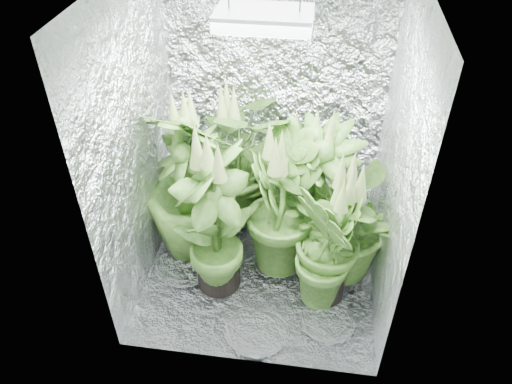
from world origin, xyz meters
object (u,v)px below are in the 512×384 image
object	(u,v)px
grow_lamp	(264,19)
circulation_fan	(343,207)
plant_b	(298,171)
plant_e	(342,221)
plant_h	(315,195)
plant_a	(235,158)
plant_g	(329,247)
plant_d	(191,184)
plant_f	(215,220)
plant_c	(279,205)

from	to	relation	value
grow_lamp	circulation_fan	bearing A→B (deg)	43.06
plant_b	plant_e	size ratio (longest dim) A/B	0.85
grow_lamp	plant_h	bearing A→B (deg)	30.10
plant_a	plant_g	size ratio (longest dim) A/B	1.13
plant_a	plant_e	world-z (taller)	plant_a
circulation_fan	plant_a	bearing A→B (deg)	162.25
plant_b	plant_h	world-z (taller)	plant_h
plant_e	plant_d	bearing A→B (deg)	173.23
plant_f	plant_b	bearing A→B (deg)	60.82
plant_a	plant_c	xyz separation A→B (m)	(0.38, -0.47, -0.03)
grow_lamp	plant_c	world-z (taller)	grow_lamp
plant_f	circulation_fan	size ratio (longest dim) A/B	3.22
plant_c	plant_d	xyz separation A→B (m)	(-0.63, 0.07, 0.06)
grow_lamp	plant_a	xyz separation A→B (m)	(-0.28, 0.53, -1.26)
plant_a	plant_d	world-z (taller)	plant_d
plant_f	plant_g	distance (m)	0.74
plant_a	plant_g	world-z (taller)	plant_a
plant_g	plant_h	size ratio (longest dim) A/B	0.90
grow_lamp	plant_f	xyz separation A→B (m)	(-0.28, -0.21, -1.23)
plant_g	plant_d	bearing A→B (deg)	159.41
plant_e	plant_a	bearing A→B (deg)	147.13
plant_g	plant_a	bearing A→B (deg)	133.71
circulation_fan	grow_lamp	bearing A→B (deg)	-155.43
grow_lamp	plant_f	distance (m)	1.28
plant_a	plant_d	size ratio (longest dim) A/B	0.92
plant_d	plant_h	bearing A→B (deg)	4.59
plant_b	grow_lamp	bearing A→B (deg)	-107.21
plant_e	circulation_fan	bearing A→B (deg)	85.40
plant_c	plant_h	size ratio (longest dim) A/B	1.00
plant_d	plant_g	bearing A→B (deg)	-20.59
plant_e	circulation_fan	world-z (taller)	plant_e
plant_g	plant_c	bearing A→B (deg)	139.54
grow_lamp	plant_g	bearing A→B (deg)	-27.27
plant_a	plant_c	bearing A→B (deg)	-50.71
plant_h	circulation_fan	xyz separation A→B (m)	(0.23, 0.34, -0.37)
plant_c	plant_f	world-z (taller)	plant_f
plant_c	plant_e	world-z (taller)	plant_c
plant_d	grow_lamp	bearing A→B (deg)	-14.18
plant_d	plant_h	size ratio (longest dim) A/B	1.10
plant_c	plant_f	xyz separation A→B (m)	(-0.38, -0.27, 0.06)
grow_lamp	plant_e	size ratio (longest dim) A/B	0.47
plant_h	grow_lamp	bearing A→B (deg)	-149.90
plant_d	plant_g	world-z (taller)	plant_d
plant_c	plant_e	distance (m)	0.44
plant_a	circulation_fan	distance (m)	0.95
plant_b	plant_g	xyz separation A→B (m)	(0.26, -0.88, 0.07)
plant_b	circulation_fan	xyz separation A→B (m)	(0.38, -0.10, -0.24)
plant_c	plant_a	bearing A→B (deg)	129.29
plant_b	plant_f	distance (m)	0.99
plant_c	plant_e	size ratio (longest dim) A/B	1.09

